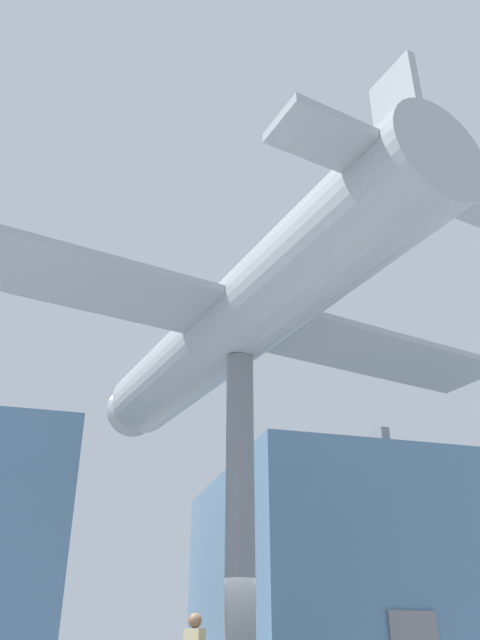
{
  "coord_description": "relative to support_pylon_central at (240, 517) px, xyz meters",
  "views": [
    {
      "loc": [
        -3.67,
        -13.22,
        1.36
      ],
      "look_at": [
        0.0,
        0.0,
        8.44
      ],
      "focal_mm": 35.0,
      "sensor_mm": 36.0,
      "label": 1
    }
  ],
  "objects": [
    {
      "name": "suspended_airplane",
      "position": [
        -0.05,
        0.23,
        4.75
      ],
      "size": [
        16.35,
        15.11,
        3.61
      ],
      "rotation": [
        0.0,
        0.0,
        0.23
      ],
      "color": "#93999E",
      "rests_on": "support_pylon_central"
    },
    {
      "name": "support_pylon_central",
      "position": [
        0.0,
        0.0,
        0.0
      ],
      "size": [
        0.63,
        0.63,
        7.41
      ],
      "color": "slate",
      "rests_on": "ground_plane"
    },
    {
      "name": "glass_pavilion_right",
      "position": [
        8.38,
        15.15,
        0.5
      ],
      "size": [
        10.13,
        14.17,
        9.0
      ],
      "color": "slate",
      "rests_on": "ground_plane"
    }
  ]
}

